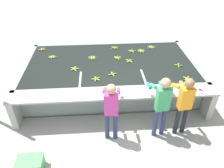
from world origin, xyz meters
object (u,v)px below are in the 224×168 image
object	(u,v)px
banana_bunch_floating_6	(179,65)
banana_bunch_floating_10	(115,48)
banana_bunch_floating_7	(188,79)
banana_bunch_floating_11	(113,74)
banana_bunch_floating_4	(141,51)
worker_0	(111,107)
worker_1	(162,102)
banana_bunch_floating_12	(117,58)
banana_bunch_floating_13	(96,79)
banana_bunch_floating_8	(75,69)
banana_bunch_floating_2	(52,57)
worker_2	(184,102)
banana_bunch_floating_1	(151,47)
knife_0	(203,91)
banana_bunch_floating_5	(42,49)
banana_bunch_floating_0	(132,51)
banana_bunch_floating_9	(92,58)
banana_bunch_floating_3	(129,61)
crate	(31,165)

from	to	relation	value
banana_bunch_floating_6	banana_bunch_floating_10	distance (m)	2.31
banana_bunch_floating_7	banana_bunch_floating_10	xyz separation A→B (m)	(-1.86, 2.14, -0.00)
banana_bunch_floating_11	banana_bunch_floating_4	bearing A→B (deg)	52.84
worker_0	banana_bunch_floating_7	size ratio (longest dim) A/B	5.85
banana_bunch_floating_7	worker_1	bearing A→B (deg)	-133.03
worker_0	banana_bunch_floating_12	distance (m)	2.54
banana_bunch_floating_4	banana_bunch_floating_13	xyz separation A→B (m)	(-1.56, -1.66, 0.00)
banana_bunch_floating_8	banana_bunch_floating_13	distance (m)	0.88
banana_bunch_floating_2	worker_2	bearing A→B (deg)	-37.49
banana_bunch_floating_1	knife_0	bearing A→B (deg)	-74.30
banana_bunch_floating_6	banana_bunch_floating_5	bearing A→B (deg)	161.94
banana_bunch_floating_13	knife_0	distance (m)	2.83
worker_2	banana_bunch_floating_13	world-z (taller)	worker_2
banana_bunch_floating_10	banana_bunch_floating_13	world-z (taller)	same
banana_bunch_floating_0	banana_bunch_floating_11	size ratio (longest dim) A/B	0.99
banana_bunch_floating_13	banana_bunch_floating_5	bearing A→B (deg)	132.46
worker_0	banana_bunch_floating_10	distance (m)	3.30
worker_1	banana_bunch_floating_5	bearing A→B (deg)	135.49
banana_bunch_floating_9	banana_bunch_floating_8	bearing A→B (deg)	-127.94
banana_bunch_floating_1	knife_0	world-z (taller)	banana_bunch_floating_1
worker_0	banana_bunch_floating_3	size ratio (longest dim) A/B	6.90
banana_bunch_floating_0	banana_bunch_floating_4	distance (m)	0.32
banana_bunch_floating_4	banana_bunch_floating_10	bearing A→B (deg)	159.80
worker_1	banana_bunch_floating_4	world-z (taller)	worker_1
banana_bunch_floating_8	banana_bunch_floating_12	xyz separation A→B (m)	(1.34, 0.61, -0.00)
banana_bunch_floating_10	banana_bunch_floating_11	world-z (taller)	same
banana_bunch_floating_2	crate	xyz separation A→B (m)	(-0.03, -3.54, -0.73)
worker_2	banana_bunch_floating_12	distance (m)	2.80
worker_2	banana_bunch_floating_1	xyz separation A→B (m)	(-0.07, 3.17, -0.08)
banana_bunch_floating_7	banana_bunch_floating_9	world-z (taller)	same
crate	banana_bunch_floating_2	bearing A→B (deg)	89.59
worker_0	banana_bunch_floating_2	size ratio (longest dim) A/B	5.73
crate	banana_bunch_floating_4	bearing A→B (deg)	51.42
banana_bunch_floating_0	banana_bunch_floating_12	distance (m)	0.71
banana_bunch_floating_8	knife_0	xyz separation A→B (m)	(3.37, -1.36, -0.01)
worker_0	banana_bunch_floating_13	xyz separation A→B (m)	(-0.33, 1.29, -0.06)
banana_bunch_floating_1	banana_bunch_floating_7	bearing A→B (deg)	-74.98
banana_bunch_floating_7	banana_bunch_floating_3	bearing A→B (deg)	142.64
worker_0	worker_2	world-z (taller)	worker_2
banana_bunch_floating_12	banana_bunch_floating_6	bearing A→B (deg)	-18.87
worker_1	banana_bunch_floating_7	bearing A→B (deg)	46.97
banana_bunch_floating_2	banana_bunch_floating_7	distance (m)	4.26
banana_bunch_floating_9	banana_bunch_floating_5	bearing A→B (deg)	156.85
worker_2	banana_bunch_floating_6	bearing A→B (deg)	75.40
banana_bunch_floating_8	banana_bunch_floating_3	bearing A→B (deg)	12.23
worker_1	worker_2	size ratio (longest dim) A/B	1.04
worker_0	banana_bunch_floating_9	world-z (taller)	worker_0
knife_0	banana_bunch_floating_13	bearing A→B (deg)	164.67
banana_bunch_floating_9	banana_bunch_floating_12	bearing A→B (deg)	-4.26
banana_bunch_floating_7	banana_bunch_floating_11	bearing A→B (deg)	169.60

